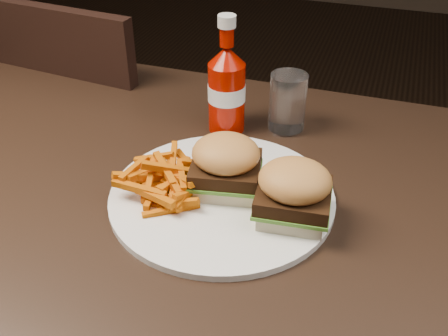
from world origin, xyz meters
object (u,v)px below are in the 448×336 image
(plate, at_px, (222,196))
(ketchup_bottle, at_px, (227,99))
(dining_table, at_px, (181,194))
(chair_far, at_px, (121,149))
(tumbler, at_px, (288,102))

(plate, xyz_separation_m, ketchup_bottle, (-0.06, 0.20, 0.06))
(dining_table, bearing_deg, chair_far, 129.14)
(chair_far, height_order, plate, plate)
(chair_far, height_order, tumbler, tumbler)
(plate, distance_m, ketchup_bottle, 0.22)
(ketchup_bottle, bearing_deg, chair_far, 143.36)
(dining_table, xyz_separation_m, ketchup_bottle, (0.01, 0.19, 0.08))
(plate, height_order, ketchup_bottle, ketchup_bottle)
(plate, height_order, tumbler, tumbler)
(chair_far, bearing_deg, ketchup_bottle, 149.20)
(ketchup_bottle, bearing_deg, tumbler, 18.03)
(tumbler, bearing_deg, ketchup_bottle, -161.97)
(chair_far, height_order, ketchup_bottle, ketchup_bottle)
(dining_table, height_order, chair_far, dining_table)
(chair_far, bearing_deg, tumbler, 157.74)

